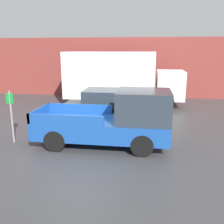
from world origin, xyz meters
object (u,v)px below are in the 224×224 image
at_px(delivery_truck, 119,77).
at_px(parking_sign, 11,114).
at_px(pickup_truck, 115,121).
at_px(car, 108,107).

height_order(delivery_truck, parking_sign, delivery_truck).
height_order(pickup_truck, parking_sign, pickup_truck).
distance_m(pickup_truck, car, 2.98).
xyz_separation_m(delivery_truck, parking_sign, (-3.36, -7.75, -0.69)).
bearing_deg(pickup_truck, car, 104.72).
relative_size(car, delivery_truck, 0.57).
xyz_separation_m(pickup_truck, car, (-0.76, 2.88, -0.14)).
relative_size(pickup_truck, delivery_truck, 0.66).
bearing_deg(car, parking_sign, -137.40).
relative_size(pickup_truck, parking_sign, 2.43).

